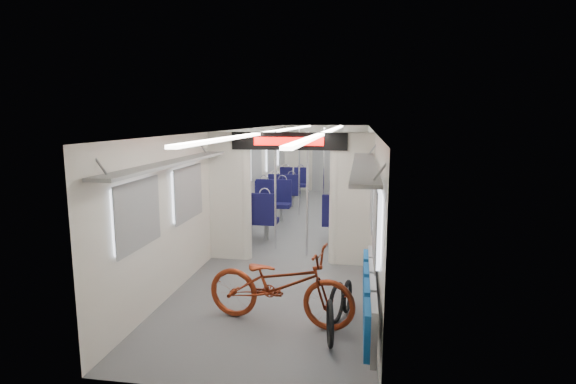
% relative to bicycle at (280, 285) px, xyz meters
% --- Properties ---
extents(carriage, '(12.00, 12.02, 2.31)m').
position_rel_bicycle_xyz_m(carriage, '(-0.27, 4.21, 1.00)').
color(carriage, '#515456').
rests_on(carriage, ground).
extents(bicycle, '(1.98, 0.95, 1.00)m').
position_rel_bicycle_xyz_m(bicycle, '(0.00, 0.00, 0.00)').
color(bicycle, maroon).
rests_on(bicycle, ground).
extents(flip_bench, '(0.12, 2.13, 0.54)m').
position_rel_bicycle_xyz_m(flip_bench, '(1.08, -0.38, 0.08)').
color(flip_bench, gray).
rests_on(flip_bench, carriage).
extents(bike_hoop_a, '(0.13, 0.54, 0.54)m').
position_rel_bicycle_xyz_m(bike_hoop_a, '(0.66, -0.49, -0.26)').
color(bike_hoop_a, black).
rests_on(bike_hoop_a, ground).
extents(bike_hoop_b, '(0.20, 0.51, 0.52)m').
position_rel_bicycle_xyz_m(bike_hoop_b, '(0.70, 0.12, -0.26)').
color(bike_hoop_b, black).
rests_on(bike_hoop_b, ground).
extents(bike_hoop_c, '(0.13, 0.44, 0.44)m').
position_rel_bicycle_xyz_m(bike_hoop_c, '(0.82, 0.44, -0.31)').
color(bike_hoop_c, black).
rests_on(bike_hoop_c, ground).
extents(seat_bay_near_left, '(0.93, 2.19, 1.13)m').
position_rel_bicycle_xyz_m(seat_bay_near_left, '(-1.20, 4.68, 0.06)').
color(seat_bay_near_left, '#0D0C36').
rests_on(seat_bay_near_left, ground).
extents(seat_bay_near_right, '(0.93, 2.16, 1.13)m').
position_rel_bicycle_xyz_m(seat_bay_near_right, '(0.67, 4.76, 0.05)').
color(seat_bay_near_right, '#0D0C36').
rests_on(seat_bay_near_right, ground).
extents(seat_bay_far_left, '(0.89, 1.96, 1.07)m').
position_rel_bicycle_xyz_m(seat_bay_far_left, '(-1.20, 8.21, 0.03)').
color(seat_bay_far_left, '#0D0C36').
rests_on(seat_bay_far_left, ground).
extents(seat_bay_far_right, '(0.90, 2.02, 1.08)m').
position_rel_bicycle_xyz_m(seat_bay_far_right, '(0.67, 7.60, 0.04)').
color(seat_bay_far_right, '#0D0C36').
rests_on(seat_bay_far_right, ground).
extents(stanchion_near_left, '(0.04, 0.04, 2.30)m').
position_rel_bicycle_xyz_m(stanchion_near_left, '(-0.66, 3.16, 0.65)').
color(stanchion_near_left, silver).
rests_on(stanchion_near_left, ground).
extents(stanchion_near_right, '(0.04, 0.04, 2.30)m').
position_rel_bicycle_xyz_m(stanchion_near_right, '(0.00, 2.82, 0.65)').
color(stanchion_near_right, silver).
rests_on(stanchion_near_right, ground).
extents(stanchion_far_left, '(0.04, 0.04, 2.30)m').
position_rel_bicycle_xyz_m(stanchion_far_left, '(-0.62, 6.30, 0.65)').
color(stanchion_far_left, silver).
rests_on(stanchion_far_left, ground).
extents(stanchion_far_right, '(0.04, 0.04, 2.30)m').
position_rel_bicycle_xyz_m(stanchion_far_right, '(0.01, 6.35, 0.65)').
color(stanchion_far_right, silver).
rests_on(stanchion_far_right, ground).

